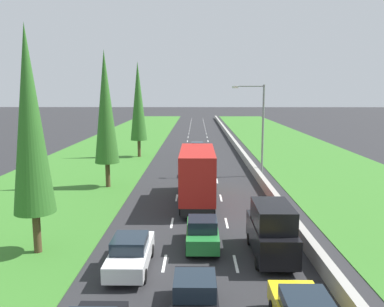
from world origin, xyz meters
name	(u,v)px	position (x,y,z in m)	size (l,w,h in m)	color
ground_plane	(198,143)	(0.00, 60.00, 0.00)	(300.00, 300.00, 0.00)	#28282B
grass_verge_left	(120,143)	(-12.65, 60.00, 0.02)	(14.00, 140.00, 0.04)	#387528
grass_verge_right	(286,143)	(14.35, 60.00, 0.02)	(14.00, 140.00, 0.04)	#387528
median_barrier	(233,141)	(5.70, 60.00, 0.42)	(0.44, 120.00, 0.85)	#9E9B93
lane_markings	(198,143)	(0.00, 60.00, 0.01)	(3.64, 116.00, 0.01)	white
black_van_right_lane	(271,231)	(3.60, 15.81, 1.40)	(1.96, 4.90, 2.82)	black
black_hatchback_centre_lane	(195,296)	(-0.24, 10.37, 0.84)	(1.74, 3.90, 1.72)	black
green_hatchback_centre_lane	(202,233)	(0.14, 16.99, 0.84)	(1.74, 3.90, 1.72)	#237A33
white_sedan_left_lane	(131,253)	(-3.29, 14.36, 0.81)	(1.82, 4.50, 1.64)	white
red_box_truck_centre_lane	(197,175)	(-0.13, 25.64, 2.18)	(2.46, 9.40, 4.18)	black
grey_hatchback_centre_lane	(199,167)	(0.02, 35.39, 0.84)	(1.74, 3.90, 1.72)	slate
white_sedan_centre_lane	(198,158)	(-0.02, 41.34, 0.81)	(1.82, 4.50, 1.64)	white
silver_sedan_centre_lane	(197,148)	(-0.10, 49.04, 0.81)	(1.82, 4.50, 1.64)	silver
poplar_tree_nearest	(30,121)	(-8.47, 16.23, 6.88)	(2.09, 2.09, 11.65)	#4C3823
poplar_tree_second	(106,108)	(-7.98, 30.49, 6.97)	(2.10, 2.10, 11.84)	#4C3823
poplar_tree_third	(138,101)	(-7.57, 46.67, 7.09)	(2.10, 2.10, 12.08)	#4C3823
street_light_mast	(260,124)	(5.98, 35.32, 5.23)	(3.20, 0.28, 9.00)	gray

